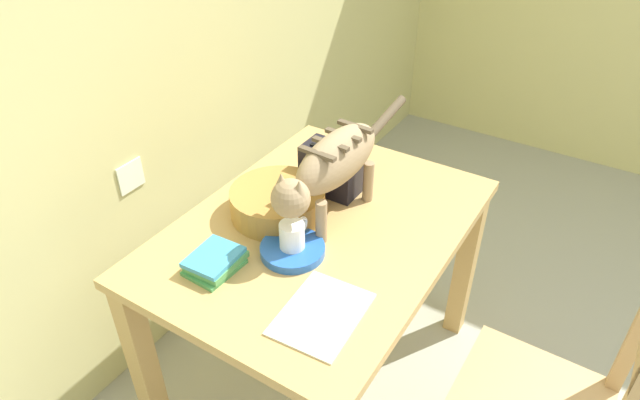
% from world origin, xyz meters
% --- Properties ---
extents(wall_rear, '(5.23, 0.11, 2.50)m').
position_xyz_m(wall_rear, '(-0.00, 2.00, 1.25)').
color(wall_rear, '#CFC883').
rests_on(wall_rear, ground_plane).
extents(dining_table, '(1.13, 0.83, 0.74)m').
position_xyz_m(dining_table, '(0.02, 1.28, 0.65)').
color(dining_table, tan).
rests_on(dining_table, ground_plane).
extents(cat, '(0.71, 0.15, 0.31)m').
position_xyz_m(cat, '(0.07, 1.27, 0.95)').
color(cat, '#987F5C').
rests_on(cat, dining_table).
extents(saucer_bowl, '(0.20, 0.20, 0.03)m').
position_xyz_m(saucer_bowl, '(-0.14, 1.28, 0.76)').
color(saucer_bowl, blue).
rests_on(saucer_bowl, dining_table).
extents(coffee_mug, '(0.12, 0.08, 0.08)m').
position_xyz_m(coffee_mug, '(-0.14, 1.28, 0.81)').
color(coffee_mug, white).
rests_on(coffee_mug, saucer_bowl).
extents(magazine, '(0.28, 0.21, 0.01)m').
position_xyz_m(magazine, '(-0.31, 1.07, 0.75)').
color(magazine, '#EAE6C8').
rests_on(magazine, dining_table).
extents(book_stack, '(0.17, 0.14, 0.05)m').
position_xyz_m(book_stack, '(-0.32, 1.44, 0.77)').
color(book_stack, '#44944F').
rests_on(book_stack, dining_table).
extents(wicker_basket, '(0.31, 0.31, 0.09)m').
position_xyz_m(wicker_basket, '(0.00, 1.44, 0.79)').
color(wicker_basket, '#B0803C').
rests_on(wicker_basket, dining_table).
extents(toaster, '(0.12, 0.20, 0.18)m').
position_xyz_m(toaster, '(0.22, 1.36, 0.83)').
color(toaster, black).
rests_on(toaster, dining_table).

